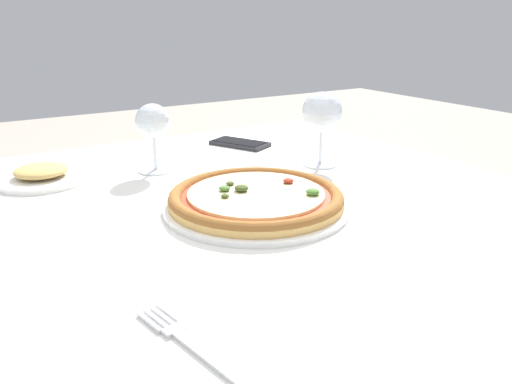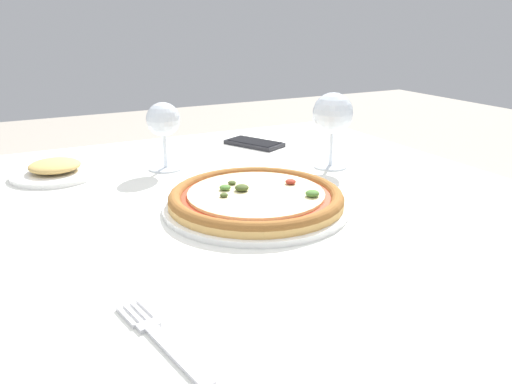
% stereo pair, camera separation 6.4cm
% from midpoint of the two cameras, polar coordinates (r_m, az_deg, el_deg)
% --- Properties ---
extents(dining_table, '(1.11, 1.10, 0.72)m').
position_cam_midpoint_polar(dining_table, '(0.89, -0.36, -6.91)').
color(dining_table, '#997047').
rests_on(dining_table, ground_plane).
extents(pizza_plate, '(0.31, 0.31, 0.04)m').
position_cam_midpoint_polar(pizza_plate, '(0.84, 2.20, -0.85)').
color(pizza_plate, white).
rests_on(pizza_plate, dining_table).
extents(fork, '(0.05, 0.17, 0.00)m').
position_cam_midpoint_polar(fork, '(0.52, -7.25, -16.29)').
color(fork, silver).
rests_on(fork, dining_table).
extents(wine_glass_far_left, '(0.09, 0.09, 0.16)m').
position_cam_midpoint_polar(wine_glass_far_left, '(1.07, 10.49, 8.63)').
color(wine_glass_far_left, silver).
rests_on(wine_glass_far_left, dining_table).
extents(wine_glass_far_right, '(0.07, 0.07, 0.14)m').
position_cam_midpoint_polar(wine_glass_far_right, '(1.05, -8.82, 7.84)').
color(wine_glass_far_right, silver).
rests_on(wine_glass_far_right, dining_table).
extents(cell_phone, '(0.13, 0.16, 0.01)m').
position_cam_midpoint_polar(cell_phone, '(1.26, 1.26, 5.59)').
color(cell_phone, '#232328').
rests_on(cell_phone, dining_table).
extents(side_plate, '(0.18, 0.18, 0.03)m').
position_cam_midpoint_polar(side_plate, '(1.08, -20.40, 2.35)').
color(side_plate, white).
rests_on(side_plate, dining_table).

